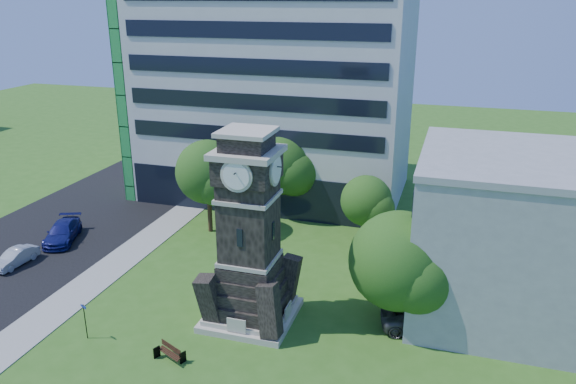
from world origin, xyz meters
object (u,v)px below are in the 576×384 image
(park_bench, at_px, (170,352))
(street_sign, at_px, (85,317))
(clock_tower, at_px, (249,242))
(car_street_north, at_px, (63,232))
(car_street_mid, at_px, (15,257))
(car_east_lot, at_px, (425,319))

(park_bench, relative_size, street_sign, 0.75)
(clock_tower, distance_m, street_sign, 10.65)
(park_bench, bearing_deg, car_street_north, 168.98)
(car_street_mid, height_order, car_street_north, car_street_north)
(car_street_north, xyz_separation_m, park_bench, (16.38, -11.84, -0.29))
(clock_tower, bearing_deg, street_sign, -149.57)
(car_street_mid, xyz_separation_m, car_street_north, (0.49, 4.83, 0.15))
(clock_tower, relative_size, street_sign, 5.33)
(clock_tower, bearing_deg, park_bench, -117.49)
(car_street_mid, distance_m, street_sign, 12.96)
(park_bench, bearing_deg, clock_tower, 87.35)
(car_east_lot, height_order, park_bench, car_east_lot)
(street_sign, bearing_deg, car_street_mid, 172.61)
(clock_tower, distance_m, park_bench, 7.76)
(car_street_mid, relative_size, park_bench, 2.17)
(car_east_lot, xyz_separation_m, street_sign, (-19.22, -6.92, 0.69))
(park_bench, distance_m, street_sign, 5.85)
(car_east_lot, bearing_deg, street_sign, 97.29)
(car_street_north, bearing_deg, car_east_lot, -30.04)
(street_sign, bearing_deg, clock_tower, 53.88)
(car_east_lot, distance_m, park_bench, 15.31)
(car_east_lot, bearing_deg, park_bench, 105.93)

